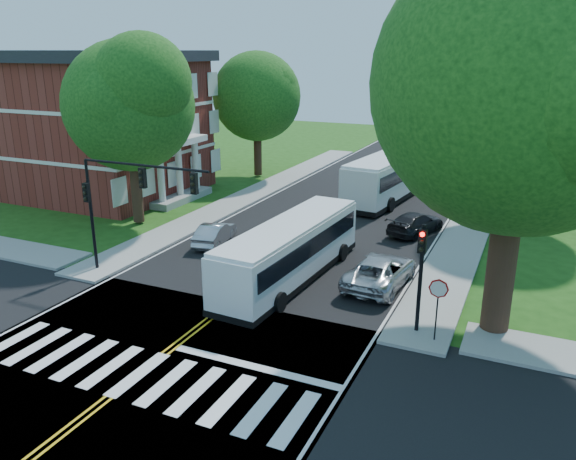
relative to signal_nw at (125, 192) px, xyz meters
The scene contains 24 objects.
ground 9.74m from the signal_nw, 47.67° to the right, with size 140.00×140.00×0.00m, color #1E4A12.
road 13.69m from the signal_nw, 63.16° to the left, with size 14.00×96.00×0.01m, color black.
cross_road 9.73m from the signal_nw, 47.67° to the right, with size 60.00×12.00×0.01m, color black.
center_line 17.20m from the signal_nw, 69.39° to the left, with size 0.36×70.00×0.01m, color gold.
edge_line_w 16.20m from the signal_nw, 93.47° to the left, with size 0.12×70.00×0.01m, color silver.
edge_line_e 20.54m from the signal_nw, 50.90° to the left, with size 0.12×70.00×0.01m, color silver.
crosswalk 10.07m from the signal_nw, 49.80° to the right, with size 12.60×3.00×0.01m, color silver.
stop_bar 11.40m from the signal_nw, 27.30° to the right, with size 6.60×0.40×0.01m, color silver.
sidewalk_nw 19.22m from the signal_nw, 97.50° to the left, with size 2.60×40.00×0.15m, color gray.
sidewalk_ne 23.75m from the signal_nw, 52.69° to the left, with size 2.60×40.00×0.15m, color gray.
tree_ne_big 17.72m from the signal_nw, ahead, with size 10.80×10.80×14.91m.
tree_west_near 9.96m from the signal_nw, 126.70° to the left, with size 8.00×8.00×11.40m.
tree_west_far 24.27m from the signal_nw, 102.31° to the left, with size 7.60×7.60×10.67m.
tree_east_mid 24.94m from the signal_nw, 45.36° to the left, with size 8.40×8.40×11.93m.
tree_east_far 38.34m from the signal_nw, 61.33° to the left, with size 7.20×7.20×10.34m.
brick_building 21.08m from the signal_nw, 139.86° to the left, with size 20.00×13.00×10.80m.
signal_nw is the anchor object (origin of this frame).
signal_ne 14.13m from the signal_nw, ahead, with size 0.30×0.46×4.40m.
stop_sign 15.05m from the signal_nw, ahead, with size 0.76×0.08×2.53m.
bus_lead 8.34m from the signal_nw, 22.88° to the left, with size 3.22×11.39×2.91m.
bus_follow 22.61m from the signal_nw, 70.08° to the left, with size 4.34×13.26×3.37m.
hatchback 7.19m from the signal_nw, 80.22° to the left, with size 1.36×3.89×1.28m, color #A2A4A9.
suv 12.69m from the signal_nw, 20.02° to the left, with size 2.41×5.24×1.46m, color #B4B6BB.
dark_sedan 17.49m from the signal_nw, 48.91° to the left, with size 1.84×4.54×1.32m, color black.
Camera 1 is at (11.81, -13.93, 10.79)m, focal length 35.00 mm.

